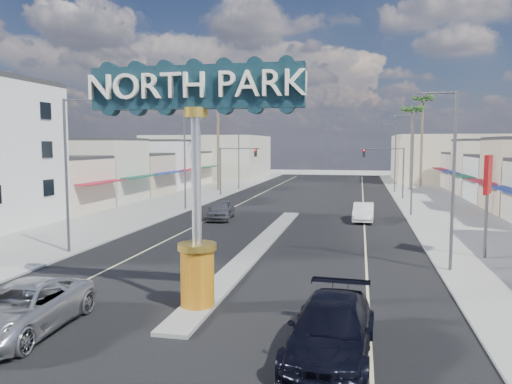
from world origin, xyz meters
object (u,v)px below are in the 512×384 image
at_px(streetlight_l_mid, 186,158).
at_px(streetlight_r_far, 394,155).
at_px(streetlight_r_mid, 410,160).
at_px(streetlight_r_near, 450,171).
at_px(bank_pylon_sign, 488,180).
at_px(streetlight_l_far, 240,154).
at_px(traffic_signal_left, 234,162).
at_px(palm_left_far, 218,107).
at_px(car_parked_left, 221,210).
at_px(traffic_signal_right, 387,163).
at_px(streetlight_l_near, 69,167).
at_px(car_parked_right, 363,212).
at_px(suv_right, 331,330).
at_px(gateway_sign, 196,157).
at_px(palm_right_far, 423,104).
at_px(palm_right_mid, 413,114).
at_px(suv_left, 21,309).

bearing_deg(streetlight_l_mid, streetlight_r_far, 46.52).
relative_size(streetlight_r_mid, streetlight_r_far, 1.00).
distance_m(streetlight_r_near, bank_pylon_sign, 4.15).
distance_m(streetlight_l_far, streetlight_r_far, 20.87).
distance_m(traffic_signal_left, streetlight_l_far, 8.14).
xyz_separation_m(traffic_signal_left, palm_left_far, (-3.82, 6.01, 7.22)).
relative_size(streetlight_l_mid, streetlight_l_far, 1.00).
xyz_separation_m(streetlight_r_far, palm_left_far, (-23.43, -2.00, 6.43)).
xyz_separation_m(streetlight_r_mid, car_parked_left, (-15.93, -5.31, -4.24)).
bearing_deg(streetlight_r_far, traffic_signal_right, -98.86).
xyz_separation_m(traffic_signal_right, streetlight_r_mid, (1.25, -13.99, 0.79)).
height_order(streetlight_l_near, car_parked_right, streetlight_l_near).
xyz_separation_m(streetlight_l_mid, suv_right, (15.75, -31.40, -4.20)).
height_order(streetlight_r_near, bank_pylon_sign, streetlight_r_near).
distance_m(gateway_sign, palm_right_far, 62.20).
relative_size(gateway_sign, streetlight_l_far, 1.02).
distance_m(streetlight_l_mid, car_parked_left, 8.40).
distance_m(traffic_signal_right, car_parked_left, 24.50).
bearing_deg(car_parked_left, suv_right, -73.39).
distance_m(streetlight_l_far, bank_pylon_sign, 45.26).
height_order(traffic_signal_right, streetlight_l_mid, streetlight_l_mid).
distance_m(traffic_signal_right, streetlight_l_near, 39.26).
distance_m(traffic_signal_right, streetlight_r_far, 8.14).
distance_m(traffic_signal_right, palm_right_far, 20.59).
relative_size(streetlight_l_near, palm_left_far, 0.69).
bearing_deg(gateway_sign, traffic_signal_right, 77.67).
bearing_deg(palm_right_far, streetlight_l_mid, -128.48).
xyz_separation_m(streetlight_r_mid, streetlight_r_far, (0.00, 22.00, 0.00)).
bearing_deg(streetlight_r_far, car_parked_left, -120.26).
distance_m(gateway_sign, car_parked_right, 25.52).
distance_m(traffic_signal_right, palm_right_mid, 14.10).
distance_m(streetlight_l_near, suv_left, 13.40).
bearing_deg(traffic_signal_right, palm_right_mid, 72.37).
bearing_deg(car_parked_right, suv_right, -90.22).
relative_size(traffic_signal_right, streetlight_l_far, 0.67).
relative_size(streetlight_r_far, car_parked_right, 1.91).
bearing_deg(streetlight_l_near, car_parked_right, 43.74).
bearing_deg(bank_pylon_sign, traffic_signal_right, 117.09).
distance_m(traffic_signal_left, palm_left_far, 10.14).
height_order(palm_left_far, palm_right_mid, palm_left_far).
height_order(streetlight_l_far, streetlight_r_near, same).
bearing_deg(traffic_signal_left, car_parked_left, -79.20).
bearing_deg(streetlight_r_near, streetlight_l_near, 180.00).
xyz_separation_m(gateway_sign, car_parked_left, (-5.50, 22.71, -5.10)).
distance_m(palm_left_far, car_parked_left, 28.48).
relative_size(palm_right_mid, car_parked_right, 2.57).
xyz_separation_m(streetlight_l_mid, streetlight_r_far, (20.87, 22.00, 0.00)).
bearing_deg(streetlight_l_near, bank_pylon_sign, 7.92).
height_order(streetlight_l_near, bank_pylon_sign, streetlight_l_near).
height_order(traffic_signal_right, streetlight_r_near, streetlight_r_near).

